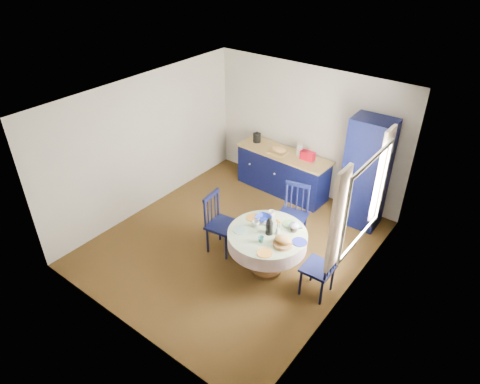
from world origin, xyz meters
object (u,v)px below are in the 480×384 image
at_px(kitchen_counter, 283,171).
at_px(chair_right, 321,268).
at_px(pantry_cabinet, 366,174).
at_px(chair_far, 293,214).
at_px(chair_left, 220,223).
at_px(mug_a, 256,224).
at_px(mug_c, 294,229).
at_px(mug_d, 272,214).
at_px(cobalt_bowl, 263,218).
at_px(mug_b, 261,240).
at_px(dining_table, 268,239).

distance_m(kitchen_counter, chair_right, 2.85).
xyz_separation_m(pantry_cabinet, chair_far, (-0.69, -1.18, -0.47)).
bearing_deg(chair_left, pantry_cabinet, -43.03).
height_order(chair_far, mug_a, chair_far).
height_order(kitchen_counter, chair_right, kitchen_counter).
bearing_deg(mug_a, mug_c, 23.42).
relative_size(pantry_cabinet, mug_c, 18.38).
xyz_separation_m(chair_far, mug_d, (-0.10, -0.50, 0.24)).
xyz_separation_m(pantry_cabinet, chair_left, (-1.49, -2.10, -0.47)).
height_order(chair_far, mug_d, chair_far).
bearing_deg(mug_c, chair_far, 121.21).
height_order(mug_a, cobalt_bowl, mug_a).
relative_size(pantry_cabinet, mug_b, 20.97).
height_order(mug_b, mug_d, mug_d).
relative_size(chair_left, mug_a, 9.30).
bearing_deg(mug_a, chair_right, 0.82).
xyz_separation_m(chair_far, cobalt_bowl, (-0.14, -0.66, 0.22)).
height_order(pantry_cabinet, chair_right, pantry_cabinet).
relative_size(dining_table, chair_left, 1.16).
relative_size(chair_left, mug_c, 9.51).
distance_m(chair_right, cobalt_bowl, 1.17).
height_order(dining_table, mug_c, dining_table).
bearing_deg(mug_c, chair_left, -166.20).
xyz_separation_m(pantry_cabinet, mug_c, (-0.31, -1.81, -0.23)).
bearing_deg(mug_b, pantry_cabinet, 76.35).
relative_size(mug_b, cobalt_bowl, 0.39).
relative_size(mug_a, mug_b, 1.17).
bearing_deg(mug_b, mug_d, 110.47).
xyz_separation_m(chair_right, mug_a, (-1.13, -0.02, 0.27)).
bearing_deg(mug_a, chair_left, -174.61).
height_order(mug_c, cobalt_bowl, mug_c).
relative_size(chair_right, mug_c, 8.98).
distance_m(mug_b, mug_d, 0.66).
bearing_deg(mug_b, chair_far, 96.72).
bearing_deg(kitchen_counter, pantry_cabinet, 0.69).
xyz_separation_m(chair_left, mug_d, (0.70, 0.42, 0.25)).
bearing_deg(mug_d, chair_right, -17.64).
relative_size(mug_a, mug_d, 1.05).
height_order(chair_far, mug_c, chair_far).
height_order(chair_right, mug_a, chair_right).
bearing_deg(dining_table, mug_d, 117.55).
bearing_deg(chair_right, pantry_cabinet, -173.41).
bearing_deg(mug_c, chair_right, -19.62).
bearing_deg(chair_right, kitchen_counter, -138.13).
distance_m(kitchen_counter, pantry_cabinet, 1.76).
relative_size(pantry_cabinet, cobalt_bowl, 8.26).
height_order(mug_c, mug_d, mug_d).
distance_m(dining_table, mug_a, 0.30).
bearing_deg(cobalt_bowl, mug_c, 3.08).
xyz_separation_m(mug_a, mug_b, (0.28, -0.26, 0.00)).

